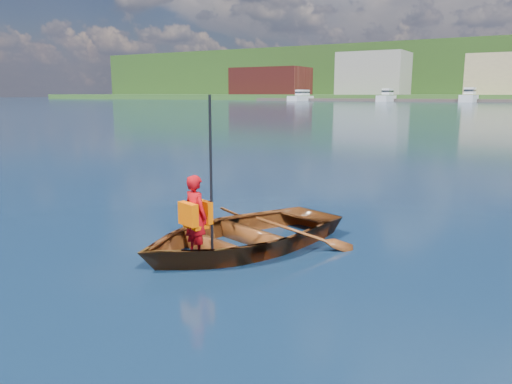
{
  "coord_description": "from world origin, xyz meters",
  "views": [
    {
      "loc": [
        3.16,
        -5.93,
        2.25
      ],
      "look_at": [
        -0.37,
        0.12,
        0.87
      ],
      "focal_mm": 35.0,
      "sensor_mm": 36.0,
      "label": 1
    }
  ],
  "objects": [
    {
      "name": "waterfront_buildings",
      "position": [
        -7.74,
        165.0,
        7.74
      ],
      "size": [
        202.0,
        16.0,
        14.0
      ],
      "color": "brown",
      "rests_on": "ground"
    },
    {
      "name": "child_paddler",
      "position": [
        -0.76,
        -0.78,
        0.67
      ],
      "size": [
        0.47,
        0.42,
        2.14
      ],
      "color": "red",
      "rests_on": "ground"
    },
    {
      "name": "ground",
      "position": [
        0.0,
        0.0,
        0.0
      ],
      "size": [
        600.0,
        600.0,
        0.0
      ],
      "color": "#162D45",
      "rests_on": "ground"
    },
    {
      "name": "rowboat",
      "position": [
        -0.62,
        0.12,
        0.21
      ],
      "size": [
        3.42,
        4.03,
        0.71
      ],
      "color": "brown",
      "rests_on": "ground"
    }
  ]
}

